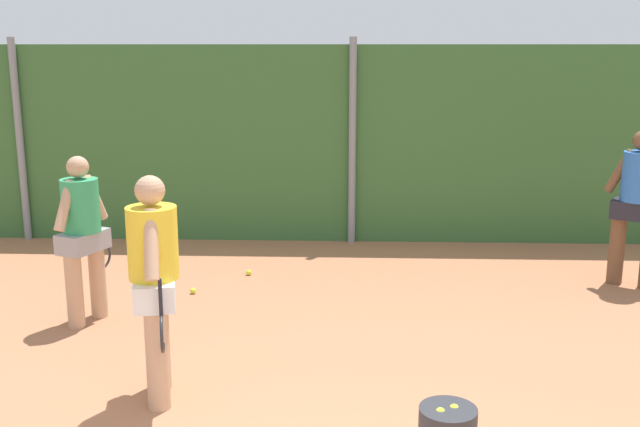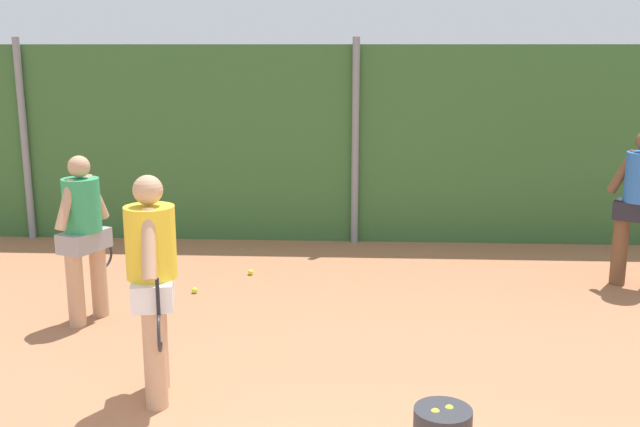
{
  "view_description": "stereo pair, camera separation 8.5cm",
  "coord_description": "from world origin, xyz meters",
  "px_view_note": "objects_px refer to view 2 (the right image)",
  "views": [
    {
      "loc": [
        -0.04,
        -3.06,
        2.66
      ],
      "look_at": [
        -0.31,
        3.68,
        1.13
      ],
      "focal_mm": 41.58,
      "sensor_mm": 36.0,
      "label": 1
    },
    {
      "loc": [
        0.05,
        -3.05,
        2.66
      ],
      "look_at": [
        -0.31,
        3.68,
        1.13
      ],
      "focal_mm": 41.58,
      "sensor_mm": 36.0,
      "label": 2
    }
  ],
  "objects_px": {
    "player_midcourt": "(84,230)",
    "tennis_ball_3": "(251,272)",
    "tennis_ball_9": "(174,269)",
    "player_foreground_near": "(152,276)",
    "tennis_ball_0": "(195,290)"
  },
  "relations": [
    {
      "from": "player_midcourt",
      "to": "tennis_ball_3",
      "type": "distance_m",
      "value": 2.27
    },
    {
      "from": "player_midcourt",
      "to": "tennis_ball_9",
      "type": "bearing_deg",
      "value": 8.13
    },
    {
      "from": "player_midcourt",
      "to": "tennis_ball_3",
      "type": "xyz_separation_m",
      "value": [
        1.38,
        1.57,
        -0.89
      ]
    },
    {
      "from": "player_foreground_near",
      "to": "tennis_ball_0",
      "type": "height_order",
      "value": "player_foreground_near"
    },
    {
      "from": "tennis_ball_0",
      "to": "tennis_ball_3",
      "type": "xyz_separation_m",
      "value": [
        0.52,
        0.7,
        0.0
      ]
    },
    {
      "from": "player_foreground_near",
      "to": "tennis_ball_3",
      "type": "relative_size",
      "value": 26.47
    },
    {
      "from": "tennis_ball_0",
      "to": "player_midcourt",
      "type": "bearing_deg",
      "value": -134.55
    },
    {
      "from": "player_midcourt",
      "to": "tennis_ball_0",
      "type": "xyz_separation_m",
      "value": [
        0.86,
        0.87,
        -0.89
      ]
    },
    {
      "from": "player_foreground_near",
      "to": "tennis_ball_9",
      "type": "bearing_deg",
      "value": 179.21
    },
    {
      "from": "tennis_ball_0",
      "to": "tennis_ball_3",
      "type": "distance_m",
      "value": 0.87
    },
    {
      "from": "player_midcourt",
      "to": "tennis_ball_3",
      "type": "relative_size",
      "value": 25.02
    },
    {
      "from": "tennis_ball_9",
      "to": "player_foreground_near",
      "type": "bearing_deg",
      "value": -78.09
    },
    {
      "from": "tennis_ball_9",
      "to": "player_midcourt",
      "type": "bearing_deg",
      "value": -104.98
    },
    {
      "from": "tennis_ball_0",
      "to": "tennis_ball_3",
      "type": "bearing_deg",
      "value": 53.28
    },
    {
      "from": "player_foreground_near",
      "to": "tennis_ball_9",
      "type": "relative_size",
      "value": 26.47
    }
  ]
}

